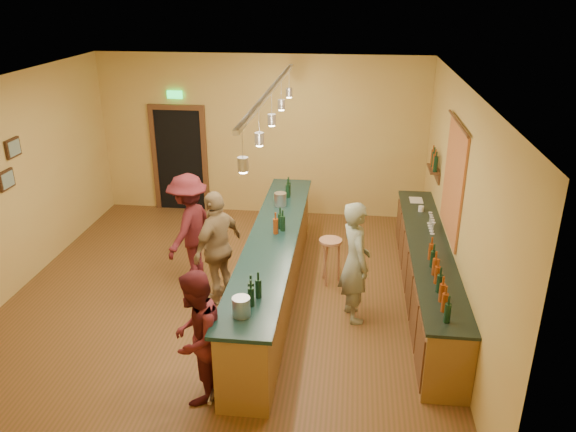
# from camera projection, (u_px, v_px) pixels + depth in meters

# --- Properties ---
(floor) EXTENTS (7.00, 7.00, 0.00)m
(floor) POSITION_uv_depth(u_px,v_px,m) (227.00, 297.00, 8.54)
(floor) COLOR brown
(floor) RESTS_ON ground
(ceiling) EXTENTS (6.50, 7.00, 0.02)m
(ceiling) POSITION_uv_depth(u_px,v_px,m) (217.00, 84.00, 7.31)
(ceiling) COLOR silver
(ceiling) RESTS_ON wall_back
(wall_back) EXTENTS (6.50, 0.02, 3.20)m
(wall_back) POSITION_uv_depth(u_px,v_px,m) (262.00, 136.00, 11.14)
(wall_back) COLOR tan
(wall_back) RESTS_ON floor
(wall_front) EXTENTS (6.50, 0.02, 3.20)m
(wall_front) POSITION_uv_depth(u_px,v_px,m) (129.00, 345.00, 4.72)
(wall_front) COLOR tan
(wall_front) RESTS_ON floor
(wall_left) EXTENTS (0.02, 7.00, 3.20)m
(wall_left) POSITION_uv_depth(u_px,v_px,m) (6.00, 189.00, 8.28)
(wall_left) COLOR tan
(wall_left) RESTS_ON floor
(wall_right) EXTENTS (0.02, 7.00, 3.20)m
(wall_right) POSITION_uv_depth(u_px,v_px,m) (458.00, 208.00, 7.58)
(wall_right) COLOR tan
(wall_right) RESTS_ON floor
(doorway) EXTENTS (1.15, 0.09, 2.48)m
(doorway) POSITION_uv_depth(u_px,v_px,m) (180.00, 157.00, 11.48)
(doorway) COLOR black
(doorway) RESTS_ON wall_back
(tapestry) EXTENTS (0.03, 1.40, 1.60)m
(tapestry) POSITION_uv_depth(u_px,v_px,m) (454.00, 181.00, 7.85)
(tapestry) COLOR #A92B21
(tapestry) RESTS_ON wall_right
(bottle_shelf) EXTENTS (0.17, 0.55, 0.54)m
(bottle_shelf) POSITION_uv_depth(u_px,v_px,m) (435.00, 162.00, 9.31)
(bottle_shelf) COLOR #542F19
(bottle_shelf) RESTS_ON wall_right
(back_counter) EXTENTS (0.60, 4.55, 1.27)m
(back_counter) POSITION_uv_depth(u_px,v_px,m) (427.00, 274.00, 8.20)
(back_counter) COLOR brown
(back_counter) RESTS_ON floor
(tasting_bar) EXTENTS (0.74, 5.10, 1.38)m
(tasting_bar) POSITION_uv_depth(u_px,v_px,m) (273.00, 264.00, 8.23)
(tasting_bar) COLOR brown
(tasting_bar) RESTS_ON floor
(pendant_track) EXTENTS (0.11, 4.60, 0.50)m
(pendant_track) POSITION_uv_depth(u_px,v_px,m) (272.00, 102.00, 7.32)
(pendant_track) COLOR silver
(pendant_track) RESTS_ON ceiling
(bartender) EXTENTS (0.61, 0.74, 1.75)m
(bartender) POSITION_uv_depth(u_px,v_px,m) (355.00, 262.00, 7.69)
(bartender) COLOR gray
(bartender) RESTS_ON floor
(customer_a) EXTENTS (0.68, 0.83, 1.58)m
(customer_a) POSITION_uv_depth(u_px,v_px,m) (196.00, 337.00, 6.20)
(customer_a) COLOR #59191E
(customer_a) RESTS_ON floor
(customer_b) EXTENTS (0.81, 1.10, 1.73)m
(customer_b) POSITION_uv_depth(u_px,v_px,m) (218.00, 247.00, 8.15)
(customer_b) COLOR #997A51
(customer_b) RESTS_ON floor
(customer_c) EXTENTS (0.87, 1.23, 1.73)m
(customer_c) POSITION_uv_depth(u_px,v_px,m) (189.00, 227.00, 8.84)
(customer_c) COLOR #59191E
(customer_c) RESTS_ON floor
(bar_stool) EXTENTS (0.36, 0.36, 0.74)m
(bar_stool) POSITION_uv_depth(u_px,v_px,m) (330.00, 248.00, 8.74)
(bar_stool) COLOR #A86A4C
(bar_stool) RESTS_ON floor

